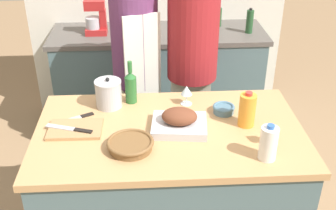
% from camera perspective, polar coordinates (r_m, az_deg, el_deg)
% --- Properties ---
extents(kitchen_island, '(1.48, 0.87, 0.92)m').
position_cam_1_polar(kitchen_island, '(2.60, 0.17, -11.84)').
color(kitchen_island, '#4C666B').
rests_on(kitchen_island, ground_plane).
extents(back_counter, '(1.87, 0.60, 0.93)m').
position_cam_1_polar(back_counter, '(3.89, -1.24, 3.41)').
color(back_counter, '#4C666B').
rests_on(back_counter, ground_plane).
extents(roasting_pan, '(0.32, 0.28, 0.12)m').
position_cam_1_polar(roasting_pan, '(2.30, 1.54, -2.24)').
color(roasting_pan, '#BCBCC1').
rests_on(roasting_pan, kitchen_island).
extents(wicker_basket, '(0.24, 0.24, 0.05)m').
position_cam_1_polar(wicker_basket, '(2.16, -5.12, -5.32)').
color(wicker_basket, brown).
rests_on(wicker_basket, kitchen_island).
extents(cutting_board, '(0.29, 0.20, 0.02)m').
position_cam_1_polar(cutting_board, '(2.36, -12.45, -3.22)').
color(cutting_board, '#AD7F51').
rests_on(cutting_board, kitchen_island).
extents(stock_pot, '(0.16, 0.16, 0.19)m').
position_cam_1_polar(stock_pot, '(2.53, -8.05, 1.53)').
color(stock_pot, '#B7B7BC').
rests_on(stock_pot, kitchen_island).
extents(mixing_bowl, '(0.13, 0.13, 0.05)m').
position_cam_1_polar(mixing_bowl, '(2.49, 7.55, -0.50)').
color(mixing_bowl, slate).
rests_on(mixing_bowl, kitchen_island).
extents(juice_jug, '(0.09, 0.09, 0.21)m').
position_cam_1_polar(juice_jug, '(2.35, 10.68, -0.67)').
color(juice_jug, orange).
rests_on(juice_jug, kitchen_island).
extents(milk_jug, '(0.09, 0.09, 0.19)m').
position_cam_1_polar(milk_jug, '(2.11, 13.46, -5.05)').
color(milk_jug, white).
rests_on(milk_jug, kitchen_island).
extents(wine_bottle_green, '(0.07, 0.07, 0.27)m').
position_cam_1_polar(wine_bottle_green, '(2.55, -5.07, 2.54)').
color(wine_bottle_green, '#28662D').
rests_on(wine_bottle_green, kitchen_island).
extents(wine_glass_left, '(0.07, 0.07, 0.12)m').
position_cam_1_polar(wine_glass_left, '(2.53, 2.52, 1.87)').
color(wine_glass_left, silver).
rests_on(wine_glass_left, kitchen_island).
extents(wine_glass_right, '(0.07, 0.07, 0.13)m').
position_cam_1_polar(wine_glass_right, '(2.22, 13.53, -3.10)').
color(wine_glass_right, silver).
rests_on(wine_glass_right, kitchen_island).
extents(knife_chef, '(0.26, 0.11, 0.01)m').
position_cam_1_polar(knife_chef, '(2.35, -13.05, -3.16)').
color(knife_chef, '#B7B7BC').
rests_on(knife_chef, cutting_board).
extents(knife_paring, '(0.19, 0.12, 0.01)m').
position_cam_1_polar(knife_paring, '(2.48, -12.05, -1.68)').
color(knife_paring, '#B7B7BC').
rests_on(knife_paring, kitchen_island).
extents(stand_mixer, '(0.18, 0.14, 0.29)m').
position_cam_1_polar(stand_mixer, '(3.68, -9.75, 11.26)').
color(stand_mixer, '#B22323').
rests_on(stand_mixer, back_counter).
extents(condiment_bottle_tall, '(0.06, 0.06, 0.22)m').
position_cam_1_polar(condiment_bottle_tall, '(3.73, 11.00, 11.05)').
color(condiment_bottle_tall, '#234C28').
rests_on(condiment_bottle_tall, back_counter).
extents(condiment_bottle_short, '(0.06, 0.06, 0.18)m').
position_cam_1_polar(condiment_bottle_short, '(3.86, 6.78, 11.76)').
color(condiment_bottle_short, '#234C28').
rests_on(condiment_bottle_short, back_counter).
extents(person_cook_aproned, '(0.35, 0.37, 1.64)m').
position_cam_1_polar(person_cook_aproned, '(3.09, -4.37, 5.11)').
color(person_cook_aproned, beige).
rests_on(person_cook_aproned, ground_plane).
extents(person_cook_guest, '(0.35, 0.35, 1.79)m').
position_cam_1_polar(person_cook_guest, '(3.01, 3.31, 6.20)').
color(person_cook_guest, beige).
rests_on(person_cook_guest, ground_plane).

